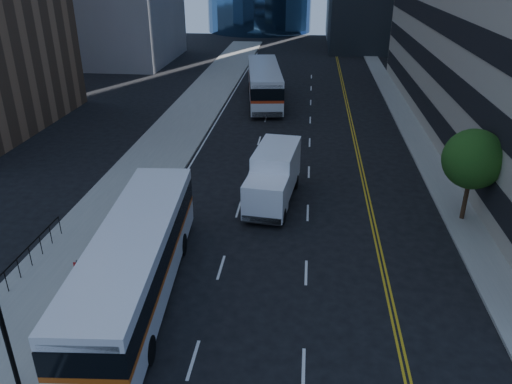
% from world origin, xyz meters
% --- Properties ---
extents(ground, '(160.00, 160.00, 0.00)m').
position_xyz_m(ground, '(0.00, 0.00, 0.00)').
color(ground, black).
rests_on(ground, ground).
extents(sidewalk_west, '(5.00, 90.00, 0.15)m').
position_xyz_m(sidewalk_west, '(-10.50, 25.00, 0.07)').
color(sidewalk_west, gray).
rests_on(sidewalk_west, ground).
extents(sidewalk_east, '(2.00, 90.00, 0.15)m').
position_xyz_m(sidewalk_east, '(9.00, 25.00, 0.07)').
color(sidewalk_east, gray).
rests_on(sidewalk_east, ground).
extents(street_tree, '(3.20, 3.20, 5.10)m').
position_xyz_m(street_tree, '(9.00, 8.00, 3.64)').
color(street_tree, '#332114').
rests_on(street_tree, sidewalk_east).
extents(lamp_post, '(0.28, 0.28, 4.56)m').
position_xyz_m(lamp_post, '(-9.00, -6.00, 2.72)').
color(lamp_post, black).
rests_on(lamp_post, sidewalk_west).
extents(bus_front, '(3.72, 12.98, 3.30)m').
position_xyz_m(bus_front, '(-6.60, -0.52, 1.80)').
color(bus_front, white).
rests_on(bus_front, ground).
extents(bus_rear, '(4.72, 13.78, 3.48)m').
position_xyz_m(bus_rear, '(-4.21, 31.86, 1.90)').
color(bus_rear, silver).
rests_on(bus_rear, ground).
extents(box_truck, '(2.99, 6.79, 3.15)m').
position_xyz_m(box_truck, '(-1.57, 9.23, 1.66)').
color(box_truck, white).
rests_on(box_truck, ground).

